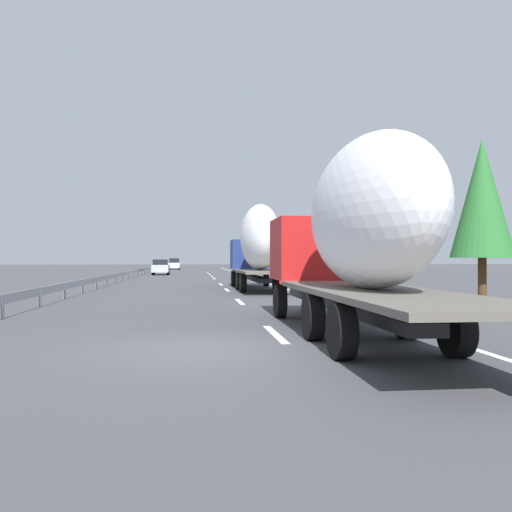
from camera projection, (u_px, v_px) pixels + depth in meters
The scene contains 21 objects.
ground_plane at pixel (195, 279), 50.86m from camera, with size 260.00×260.00×0.00m, color #424247.
lane_stripe_0 at pixel (275, 334), 13.32m from camera, with size 3.20×0.20×0.01m, color white.
lane_stripe_1 at pixel (240, 302), 23.40m from camera, with size 3.20×0.20×0.01m, color white.
lane_stripe_2 at pixel (227, 290), 32.23m from camera, with size 3.20×0.20×0.01m, color white.
lane_stripe_3 at pixel (221, 284), 39.23m from camera, with size 3.20×0.20×0.01m, color white.
lane_stripe_4 at pixel (214, 278), 50.92m from camera, with size 3.20×0.20×0.01m, color white.
lane_stripe_5 at pixel (212, 276), 57.10m from camera, with size 3.20×0.20×0.01m, color white.
lane_stripe_6 at pixel (210, 274), 64.86m from camera, with size 3.20×0.20×0.01m, color white.
lane_stripe_7 at pixel (208, 272), 73.70m from camera, with size 3.20×0.20×0.01m, color white.
edge_line_right at pixel (248, 277), 56.46m from camera, with size 110.00×0.20×0.01m, color white.
truck_lead at pixel (258, 245), 32.11m from camera, with size 12.29×2.55×4.95m.
truck_trailing at pixel (355, 231), 12.79m from camera, with size 13.01×2.55×4.49m.
car_silver_hatch at pixel (161, 267), 62.53m from camera, with size 4.25×1.89×1.77m.
car_white_van at pixel (174, 264), 93.44m from camera, with size 4.08×1.87×1.93m.
road_sign at pixel (269, 255), 49.39m from camera, with size 0.10×0.90×3.10m.
tree_0 at pixel (264, 245), 94.25m from camera, with size 2.73×2.73×7.13m.
tree_1 at pixel (250, 245), 94.63m from camera, with size 2.54×2.54×6.55m.
tree_2 at pixel (309, 243), 62.03m from camera, with size 3.75×3.75×5.49m.
tree_3 at pixel (482, 199), 23.16m from camera, with size 2.65×2.65×6.96m.
tree_4 at pixel (286, 243), 74.54m from camera, with size 3.03×3.03×6.68m.
guardrail_median at pixel (133, 272), 53.15m from camera, with size 94.00×0.10×0.76m.
Camera 1 is at (-11.19, 0.20, 1.84)m, focal length 38.20 mm.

